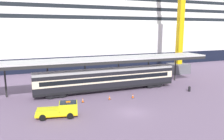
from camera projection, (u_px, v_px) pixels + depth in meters
The scene contains 9 objects.
ground_plane at pixel (131, 112), 30.24m from camera, with size 400.00×400.00×0.00m, color slate.
cruise_ship at pixel (64, 19), 72.73m from camera, with size 173.99×31.43×41.36m.
platform_canopy at pixel (107, 60), 39.85m from camera, with size 40.30×5.36×6.01m.
train_carriage at pixel (107, 79), 40.07m from camera, with size 25.68×2.81×4.11m.
service_truck at pixel (61, 109), 28.53m from camera, with size 5.50×3.02×2.02m.
traffic_cone_near at pixel (83, 100), 34.26m from camera, with size 0.36×0.36×0.69m.
traffic_cone_mid at pixel (133, 96), 36.41m from camera, with size 0.36×0.36×0.74m.
traffic_cone_far at pixel (110, 98), 35.66m from camera, with size 0.36×0.36×0.67m.
quay_bollard at pixel (189, 89), 40.29m from camera, with size 0.48×0.48×0.96m.
Camera 1 is at (-12.95, -25.77, 11.07)m, focal length 35.84 mm.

